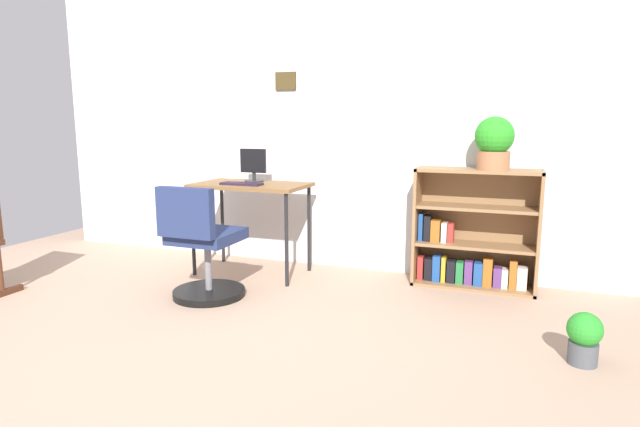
% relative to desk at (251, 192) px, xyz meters
% --- Properties ---
extents(ground_plane, '(6.24, 6.24, 0.00)m').
position_rel_desk_xyz_m(ground_plane, '(0.33, -1.65, -0.69)').
color(ground_plane, tan).
extents(wall_back, '(5.20, 0.12, 2.49)m').
position_rel_desk_xyz_m(wall_back, '(0.33, 0.50, 0.56)').
color(wall_back, silver).
rests_on(wall_back, ground_plane).
extents(desk, '(0.92, 0.54, 0.76)m').
position_rel_desk_xyz_m(desk, '(0.00, 0.00, 0.00)').
color(desk, brown).
rests_on(desk, ground_plane).
extents(monitor, '(0.23, 0.16, 0.28)m').
position_rel_desk_xyz_m(monitor, '(-0.03, 0.11, 0.21)').
color(monitor, '#262628').
rests_on(monitor, desk).
extents(keyboard, '(0.34, 0.12, 0.02)m').
position_rel_desk_xyz_m(keyboard, '(-0.02, -0.12, 0.08)').
color(keyboard, '#261A2C').
rests_on(keyboard, desk).
extents(office_chair, '(0.52, 0.55, 0.83)m').
position_rel_desk_xyz_m(office_chair, '(-0.02, -0.71, -0.33)').
color(office_chair, black).
rests_on(office_chair, ground_plane).
extents(bookshelf_low, '(0.91, 0.30, 0.91)m').
position_rel_desk_xyz_m(bookshelf_low, '(1.75, 0.30, -0.29)').
color(bookshelf_low, olive).
rests_on(bookshelf_low, ground_plane).
extents(potted_plant_on_shelf, '(0.28, 0.28, 0.39)m').
position_rel_desk_xyz_m(potted_plant_on_shelf, '(1.87, 0.25, 0.42)').
color(potted_plant_on_shelf, '#9E6642').
rests_on(potted_plant_on_shelf, bookshelf_low).
extents(potted_plant_floor, '(0.18, 0.18, 0.28)m').
position_rel_desk_xyz_m(potted_plant_floor, '(2.42, -0.89, -0.54)').
color(potted_plant_floor, '#474C51').
rests_on(potted_plant_floor, ground_plane).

